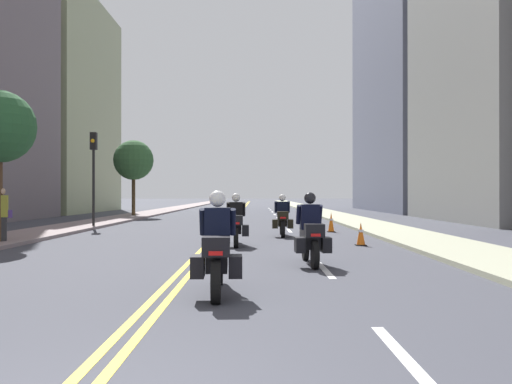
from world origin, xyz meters
TOP-DOWN VIEW (x-y plane):
  - ground_plane at (0.00, 48.00)m, footprint 264.00×264.00m
  - sidewalk_left at (-6.98, 48.00)m, footprint 2.59×144.00m
  - sidewalk_right at (6.98, 48.00)m, footprint 2.59×144.00m
  - centreline_yellow_inner at (-0.12, 48.00)m, footprint 0.12×132.00m
  - centreline_yellow_outer at (0.12, 48.00)m, footprint 0.12×132.00m
  - lane_dashes_white at (2.84, 29.00)m, footprint 0.14×56.40m
  - building_left_2 at (-15.58, 43.57)m, footprint 6.79×15.72m
  - building_right_2 at (17.07, 46.84)m, footprint 9.76×20.64m
  - motorcycle_0 at (0.82, 5.26)m, footprint 0.78×2.24m
  - motorcycle_1 at (2.62, 8.74)m, footprint 0.78×2.12m
  - motorcycle_2 at (0.81, 13.24)m, footprint 0.78×2.25m
  - motorcycle_3 at (2.40, 16.89)m, footprint 0.77×2.16m
  - traffic_cone_0 at (4.52, 19.13)m, footprint 0.31×0.31m
  - traffic_cone_1 at (4.61, 13.27)m, footprint 0.32×0.32m
  - traffic_light_near at (-6.08, 21.77)m, footprint 0.28×0.38m
  - pedestrian_0 at (-6.40, 13.46)m, footprint 0.51×0.33m
  - street_tree_0 at (-6.91, 33.58)m, footprint 2.70×2.70m
  - street_tree_1 at (-6.49, 13.42)m, footprint 2.23×2.23m

SIDE VIEW (x-z plane):
  - ground_plane at x=0.00m, z-range 0.00..0.00m
  - centreline_yellow_inner at x=-0.12m, z-range 0.00..0.01m
  - centreline_yellow_outer at x=0.12m, z-range 0.00..0.01m
  - lane_dashes_white at x=2.84m, z-range 0.00..0.01m
  - sidewalk_left at x=-6.98m, z-range 0.00..0.12m
  - sidewalk_right at x=6.98m, z-range 0.00..0.12m
  - traffic_cone_1 at x=4.61m, z-range 0.00..0.71m
  - traffic_cone_0 at x=4.52m, z-range 0.00..0.81m
  - motorcycle_3 at x=2.40m, z-range -0.15..1.41m
  - motorcycle_2 at x=0.81m, z-range -0.16..1.43m
  - motorcycle_0 at x=0.82m, z-range -0.17..1.46m
  - motorcycle_1 at x=2.62m, z-range -0.15..1.46m
  - pedestrian_0 at x=-6.40m, z-range 0.03..1.79m
  - traffic_light_near at x=-6.08m, z-range 0.86..5.27m
  - street_tree_1 at x=-6.49m, z-range 1.23..5.99m
  - street_tree_0 at x=-6.91m, z-range 1.24..6.47m
  - building_left_2 at x=-15.58m, z-range 0.00..18.33m
  - building_right_2 at x=17.07m, z-range 0.00..26.63m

